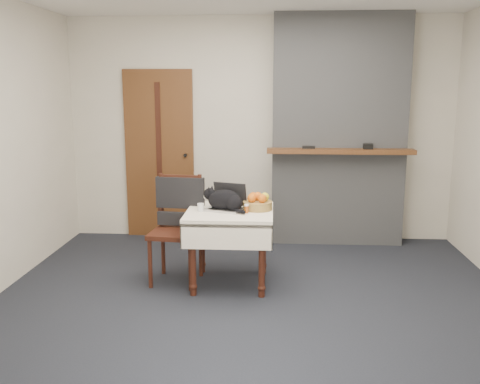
% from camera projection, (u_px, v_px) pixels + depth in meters
% --- Properties ---
extents(ground, '(4.50, 4.50, 0.00)m').
position_uv_depth(ground, '(253.00, 300.00, 4.59)').
color(ground, black).
rests_on(ground, ground).
extents(room_shell, '(4.52, 4.01, 2.61)m').
position_uv_depth(room_shell, '(256.00, 91.00, 4.69)').
color(room_shell, beige).
rests_on(room_shell, ground).
extents(door, '(0.82, 0.10, 2.00)m').
position_uv_depth(door, '(160.00, 155.00, 6.40)').
color(door, brown).
rests_on(door, ground).
extents(chimney, '(1.62, 0.48, 2.60)m').
position_uv_depth(chimney, '(338.00, 131.00, 6.08)').
color(chimney, gray).
rests_on(chimney, ground).
extents(side_table, '(0.78, 0.78, 0.70)m').
position_uv_depth(side_table, '(230.00, 222.00, 4.86)').
color(side_table, '#3A1610').
rests_on(side_table, ground).
extents(laptop, '(0.39, 0.36, 0.24)m').
position_uv_depth(laptop, '(227.00, 203.00, 4.88)').
color(laptop, '#B7B7BC').
rests_on(laptop, side_table).
extents(cat, '(0.41, 0.31, 0.22)m').
position_uv_depth(cat, '(225.00, 200.00, 4.82)').
color(cat, black).
rests_on(cat, side_table).
extents(cream_jar, '(0.06, 0.06, 0.07)m').
position_uv_depth(cream_jar, '(201.00, 207.00, 4.81)').
color(cream_jar, silver).
rests_on(cream_jar, side_table).
extents(pill_bottle, '(0.04, 0.04, 0.08)m').
position_uv_depth(pill_bottle, '(247.00, 208.00, 4.73)').
color(pill_bottle, '#B14E15').
rests_on(pill_bottle, side_table).
extents(fruit_basket, '(0.27, 0.27, 0.15)m').
position_uv_depth(fruit_basket, '(258.00, 203.00, 4.87)').
color(fruit_basket, '#AD8F45').
rests_on(fruit_basket, side_table).
extents(desk_clutter, '(0.16, 0.06, 0.01)m').
position_uv_depth(desk_clutter, '(247.00, 210.00, 4.84)').
color(desk_clutter, black).
rests_on(desk_clutter, side_table).
extents(chair, '(0.50, 0.49, 1.00)m').
position_uv_depth(chair, '(178.00, 213.00, 5.00)').
color(chair, '#3A1610').
rests_on(chair, ground).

